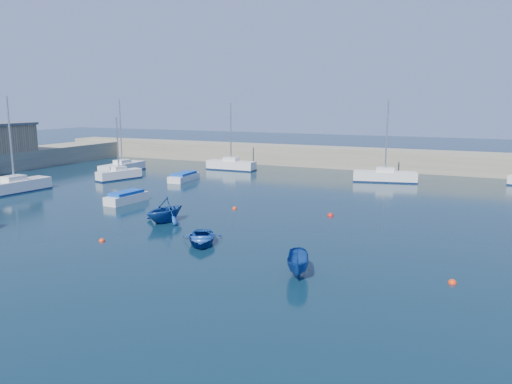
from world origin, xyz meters
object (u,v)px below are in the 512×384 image
at_px(sailboat_6, 385,176).
at_px(motorboat_1, 127,197).
at_px(motorboat_2, 184,177).
at_px(dinghy_center, 201,238).
at_px(sailboat_2, 14,186).
at_px(dinghy_left, 165,210).
at_px(sailboat_3, 119,174).
at_px(sailboat_4, 122,167).
at_px(dinghy_right, 298,264).
at_px(sailboat_5, 231,165).

bearing_deg(sailboat_6, motorboat_1, 126.64).
relative_size(sailboat_6, motorboat_2, 1.90).
distance_m(motorboat_2, dinghy_center, 25.50).
xyz_separation_m(sailboat_2, dinghy_left, (20.29, -3.90, 0.28)).
height_order(motorboat_1, dinghy_left, dinghy_left).
height_order(sailboat_3, dinghy_center, sailboat_3).
bearing_deg(sailboat_4, dinghy_center, -42.74).
relative_size(motorboat_2, dinghy_left, 1.32).
height_order(sailboat_3, dinghy_right, sailboat_3).
xyz_separation_m(motorboat_1, dinghy_center, (12.60, -8.37, -0.11)).
height_order(sailboat_5, dinghy_right, sailboat_5).
xyz_separation_m(sailboat_3, motorboat_1, (9.26, -10.18, -0.12)).
height_order(sailboat_2, motorboat_2, sailboat_2).
bearing_deg(dinghy_left, dinghy_right, -16.69).
bearing_deg(sailboat_5, motorboat_1, -176.88).
xyz_separation_m(motorboat_1, dinghy_right, (20.07, -11.20, 0.10)).
bearing_deg(dinghy_center, sailboat_4, 109.57).
xyz_separation_m(sailboat_6, dinghy_center, (-5.98, -29.58, -0.26)).
bearing_deg(dinghy_right, sailboat_6, 74.27).
height_order(sailboat_4, dinghy_left, sailboat_4).
distance_m(sailboat_5, motorboat_2, 10.17).
relative_size(sailboat_2, sailboat_5, 1.09).
xyz_separation_m(sailboat_4, motorboat_1, (12.86, -15.14, -0.14)).
bearing_deg(motorboat_2, sailboat_2, -134.22).
distance_m(dinghy_center, dinghy_right, 7.99).
relative_size(sailboat_5, motorboat_2, 1.81).
xyz_separation_m(sailboat_3, dinghy_left, (16.50, -14.77, 0.34)).
bearing_deg(dinghy_center, dinghy_left, 117.08).
height_order(sailboat_5, dinghy_left, sailboat_5).
xyz_separation_m(sailboat_4, sailboat_6, (31.45, 6.06, 0.01)).
bearing_deg(motorboat_2, sailboat_6, 18.47).
height_order(sailboat_2, sailboat_5, sailboat_2).
height_order(sailboat_3, sailboat_5, sailboat_5).
bearing_deg(sailboat_4, sailboat_3, -54.03).
relative_size(sailboat_5, dinghy_left, 2.40).
relative_size(sailboat_5, dinghy_center, 2.40).
bearing_deg(sailboat_4, dinghy_left, -44.49).
height_order(sailboat_3, motorboat_1, sailboat_3).
bearing_deg(dinghy_right, sailboat_5, 103.97).
relative_size(motorboat_2, dinghy_center, 1.32).
bearing_deg(dinghy_right, motorboat_1, 132.47).
xyz_separation_m(sailboat_4, dinghy_right, (32.94, -26.35, -0.03)).
height_order(sailboat_2, dinghy_left, sailboat_2).
relative_size(motorboat_1, dinghy_center, 1.19).
distance_m(motorboat_2, dinghy_left, 19.46).
distance_m(sailboat_5, dinghy_left, 28.54).
distance_m(sailboat_5, dinghy_center, 34.00).
bearing_deg(sailboat_6, sailboat_5, 73.79).
height_order(motorboat_2, dinghy_left, dinghy_left).
bearing_deg(motorboat_1, sailboat_5, 98.22).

